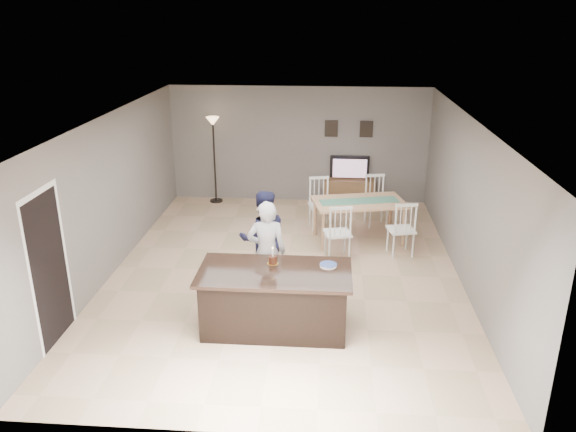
# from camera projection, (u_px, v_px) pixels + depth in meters

# --- Properties ---
(floor) EXTENTS (8.00, 8.00, 0.00)m
(floor) POSITION_uv_depth(u_px,v_px,m) (285.00, 272.00, 9.83)
(floor) COLOR tan
(floor) RESTS_ON ground
(room_shell) EXTENTS (8.00, 8.00, 8.00)m
(room_shell) POSITION_uv_depth(u_px,v_px,m) (285.00, 181.00, 9.25)
(room_shell) COLOR slate
(room_shell) RESTS_ON floor
(kitchen_island) EXTENTS (2.15, 1.10, 0.90)m
(kitchen_island) POSITION_uv_depth(u_px,v_px,m) (275.00, 299.00, 7.99)
(kitchen_island) COLOR black
(kitchen_island) RESTS_ON floor
(tv_console) EXTENTS (1.20, 0.40, 0.60)m
(tv_console) POSITION_uv_depth(u_px,v_px,m) (349.00, 192.00, 13.17)
(tv_console) COLOR brown
(tv_console) RESTS_ON floor
(television) EXTENTS (0.91, 0.12, 0.53)m
(television) POSITION_uv_depth(u_px,v_px,m) (350.00, 168.00, 13.04)
(television) COLOR black
(television) RESTS_ON tv_console
(tv_screen_glow) EXTENTS (0.78, 0.00, 0.78)m
(tv_screen_glow) POSITION_uv_depth(u_px,v_px,m) (350.00, 168.00, 12.96)
(tv_screen_glow) COLOR #DA4F18
(tv_screen_glow) RESTS_ON tv_console
(picture_frames) EXTENTS (1.10, 0.02, 0.38)m
(picture_frames) POSITION_uv_depth(u_px,v_px,m) (349.00, 129.00, 12.86)
(picture_frames) COLOR black
(picture_frames) RESTS_ON room_shell
(doorway) EXTENTS (0.00, 2.10, 2.65)m
(doorway) POSITION_uv_depth(u_px,v_px,m) (47.00, 256.00, 7.45)
(doorway) COLOR black
(doorway) RESTS_ON floor
(woman) EXTENTS (0.65, 0.46, 1.66)m
(woman) POSITION_uv_depth(u_px,v_px,m) (267.00, 252.00, 8.61)
(woman) COLOR silver
(woman) RESTS_ON floor
(man) EXTENTS (0.93, 0.81, 1.64)m
(man) POSITION_uv_depth(u_px,v_px,m) (263.00, 239.00, 9.15)
(man) COLOR #191A37
(man) RESTS_ON floor
(birthday_cake) EXTENTS (0.17, 0.17, 0.26)m
(birthday_cake) POSITION_uv_depth(u_px,v_px,m) (273.00, 260.00, 8.04)
(birthday_cake) COLOR gold
(birthday_cake) RESTS_ON kitchen_island
(plate_stack) EXTENTS (0.25, 0.25, 0.04)m
(plate_stack) POSITION_uv_depth(u_px,v_px,m) (328.00, 265.00, 7.96)
(plate_stack) COLOR white
(plate_stack) RESTS_ON kitchen_island
(dining_table) EXTENTS (2.06, 2.29, 1.07)m
(dining_table) POSITION_uv_depth(u_px,v_px,m) (359.00, 208.00, 10.96)
(dining_table) COLOR tan
(dining_table) RESTS_ON floor
(floor_lamp) EXTENTS (0.30, 0.30, 2.02)m
(floor_lamp) POSITION_uv_depth(u_px,v_px,m) (213.00, 137.00, 12.90)
(floor_lamp) COLOR black
(floor_lamp) RESTS_ON floor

